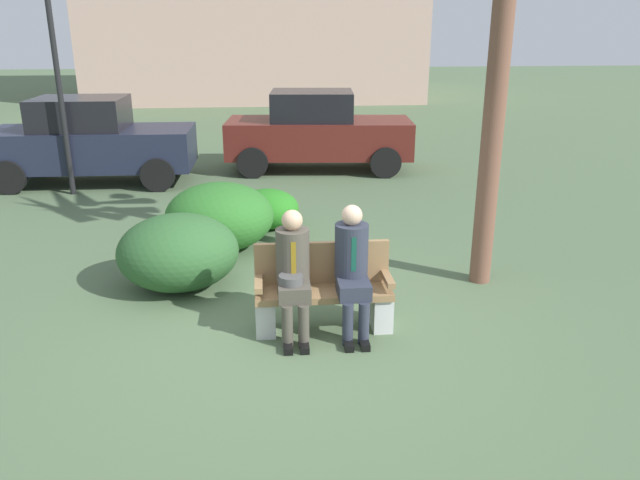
% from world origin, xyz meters
% --- Properties ---
extents(ground_plane, '(80.00, 80.00, 0.00)m').
position_xyz_m(ground_plane, '(0.00, 0.00, 0.00)').
color(ground_plane, '#526A49').
extents(park_bench, '(1.40, 0.44, 0.90)m').
position_xyz_m(park_bench, '(0.34, 0.04, 0.40)').
color(park_bench, '#99754C').
rests_on(park_bench, ground).
extents(seated_man_left, '(0.34, 0.72, 1.30)m').
position_xyz_m(seated_man_left, '(0.03, -0.08, 0.72)').
color(seated_man_left, '#4C473D').
rests_on(seated_man_left, ground).
extents(seated_man_right, '(0.34, 0.72, 1.34)m').
position_xyz_m(seated_man_right, '(0.63, -0.07, 0.75)').
color(seated_man_right, '#2D3342').
rests_on(seated_man_right, ground).
extents(shrub_near_bench, '(1.51, 1.39, 0.95)m').
position_xyz_m(shrub_near_bench, '(-0.86, 2.59, 0.47)').
color(shrub_near_bench, '#2D6D28').
rests_on(shrub_near_bench, ground).
extents(shrub_mid_lawn, '(0.98, 0.90, 0.61)m').
position_xyz_m(shrub_mid_lawn, '(-0.19, 3.49, 0.31)').
color(shrub_mid_lawn, '#2A7E21').
rests_on(shrub_mid_lawn, ground).
extents(shrub_far_lawn, '(1.44, 1.32, 0.90)m').
position_xyz_m(shrub_far_lawn, '(-1.28, 1.26, 0.45)').
color(shrub_far_lawn, '#2C5A2C').
rests_on(shrub_far_lawn, ground).
extents(parked_car_near, '(3.93, 1.76, 1.68)m').
position_xyz_m(parked_car_near, '(-3.60, 6.72, 0.84)').
color(parked_car_near, '#1E2338').
rests_on(parked_car_near, ground).
extents(parked_car_far, '(4.02, 1.99, 1.68)m').
position_xyz_m(parked_car_far, '(0.95, 7.49, 0.84)').
color(parked_car_far, '#591E19').
rests_on(parked_car_far, ground).
extents(street_lamp, '(0.24, 0.24, 4.03)m').
position_xyz_m(street_lamp, '(-3.79, 5.87, 2.43)').
color(street_lamp, black).
rests_on(street_lamp, ground).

